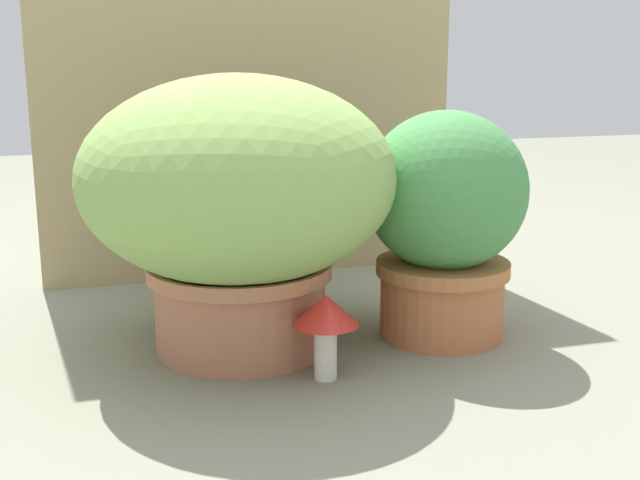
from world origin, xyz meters
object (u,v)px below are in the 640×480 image
Objects in this scene: leafy_planter at (444,218)px; mushroom_ornament_red at (326,317)px; cat at (279,263)px; grass_planter at (238,195)px.

leafy_planter is 0.31m from mushroom_ornament_red.
cat is at bearing 153.82° from leafy_planter.
grass_planter is 0.37m from leafy_planter.
leafy_planter is 0.32m from cat.
grass_planter is 0.20m from cat.
grass_planter reaches higher than mushroom_ornament_red.
cat is 0.27m from mushroom_ornament_red.
leafy_planter is 1.23× the size of cat.
grass_planter is at bearing 120.96° from mushroom_ornament_red.
leafy_planter reaches higher than mushroom_ornament_red.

